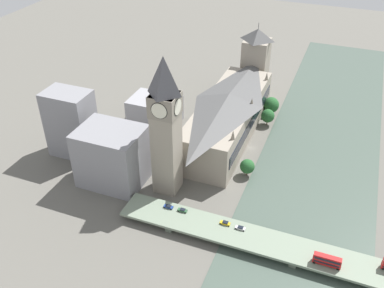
% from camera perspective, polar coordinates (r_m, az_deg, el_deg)
% --- Properties ---
extents(ground_plane, '(600.00, 600.00, 0.00)m').
position_cam_1_polar(ground_plane, '(244.21, 7.96, -0.58)').
color(ground_plane, '#605E56').
extents(river_water, '(61.64, 360.00, 0.30)m').
position_cam_1_polar(river_water, '(240.69, 16.45, -2.35)').
color(river_water, '#47564C').
rests_on(river_water, ground_plane).
extents(parliament_hall, '(28.44, 94.20, 27.71)m').
position_cam_1_polar(parliament_hall, '(246.87, 4.87, 3.86)').
color(parliament_hall, gray).
rests_on(parliament_hall, ground_plane).
extents(clock_tower, '(12.58, 12.58, 69.81)m').
position_cam_1_polar(clock_tower, '(193.05, -3.53, 2.65)').
color(clock_tower, gray).
rests_on(clock_tower, ground_plane).
extents(victoria_tower, '(16.47, 16.47, 49.46)m').
position_cam_1_polar(victoria_tower, '(294.48, 8.45, 10.77)').
color(victoria_tower, gray).
rests_on(victoria_tower, ground_plane).
extents(road_bridge, '(155.29, 15.38, 4.26)m').
position_cam_1_polar(road_bridge, '(185.07, 13.68, -13.69)').
color(road_bridge, '#5D6A59').
rests_on(road_bridge, ground_plane).
extents(double_decker_bus_rear, '(10.88, 2.54, 4.63)m').
position_cam_1_polar(double_decker_bus_rear, '(180.36, 17.58, -14.55)').
color(double_decker_bus_rear, red).
rests_on(double_decker_bus_rear, road_bridge).
extents(car_northbound_lead, '(4.53, 1.78, 1.47)m').
position_cam_1_polar(car_northbound_lead, '(189.53, 4.45, -10.45)').
color(car_northbound_lead, gold).
rests_on(car_northbound_lead, road_bridge).
extents(car_northbound_mid, '(4.42, 1.86, 1.25)m').
position_cam_1_polar(car_northbound_mid, '(188.16, 6.46, -11.05)').
color(car_northbound_mid, silver).
rests_on(car_northbound_mid, road_bridge).
extents(car_southbound_lead, '(4.36, 1.79, 1.36)m').
position_cam_1_polar(car_southbound_lead, '(194.93, -1.28, -8.81)').
color(car_southbound_lead, '#2D5638').
rests_on(car_southbound_lead, road_bridge).
extents(car_southbound_mid, '(4.37, 1.91, 1.36)m').
position_cam_1_polar(car_southbound_mid, '(196.92, -3.16, -8.33)').
color(car_southbound_mid, navy).
rests_on(car_southbound_mid, road_bridge).
extents(city_block_west, '(31.31, 24.51, 29.71)m').
position_cam_1_polar(city_block_west, '(213.84, -10.59, -1.61)').
color(city_block_west, gray).
rests_on(city_block_west, ground_plane).
extents(city_block_center, '(24.07, 16.37, 37.10)m').
position_cam_1_polar(city_block_center, '(238.01, -15.83, 2.66)').
color(city_block_center, gray).
rests_on(city_block_center, ground_plane).
extents(city_block_east, '(29.15, 21.68, 16.26)m').
position_cam_1_polar(city_block_east, '(262.77, -4.98, 4.44)').
color(city_block_east, '#939399').
rests_on(city_block_east, ground_plane).
extents(tree_embankment_near, '(7.59, 7.59, 9.42)m').
position_cam_1_polar(tree_embankment_near, '(220.63, 7.38, -2.98)').
color(tree_embankment_near, brown).
rests_on(tree_embankment_near, ground_plane).
extents(tree_embankment_mid, '(9.97, 9.97, 11.41)m').
position_cam_1_polar(tree_embankment_mid, '(276.33, 10.51, 5.14)').
color(tree_embankment_mid, brown).
rests_on(tree_embankment_mid, ground_plane).
extents(tree_embankment_far, '(8.21, 8.21, 10.38)m').
position_cam_1_polar(tree_embankment_far, '(264.25, 10.07, 3.72)').
color(tree_embankment_far, brown).
rests_on(tree_embankment_far, ground_plane).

